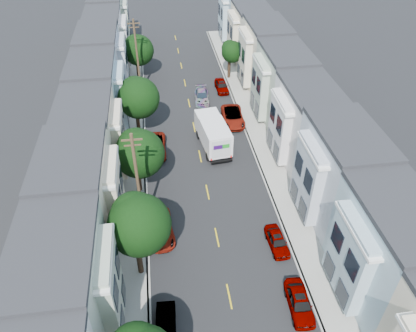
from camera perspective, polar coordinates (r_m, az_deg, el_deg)
ground at (r=36.04m, az=1.27°, el=-10.01°), size 160.00×160.00×0.00m
road_slab at (r=47.26m, az=-1.57°, el=3.54°), size 12.00×70.00×0.02m
curb_left at (r=47.09m, az=-8.91°, el=2.98°), size 0.30×70.00×0.15m
curb_right at (r=48.13m, az=5.62°, el=4.16°), size 0.30×70.00×0.15m
sidewalk_left at (r=47.16m, az=-10.49°, el=2.84°), size 2.60×70.00×0.15m
sidewalk_right at (r=48.42m, az=7.12°, el=4.26°), size 2.60×70.00×0.15m
centerline at (r=47.27m, az=-1.57°, el=3.53°), size 0.12×70.00×0.01m
townhouse_row_left at (r=47.61m, az=-15.03°, el=2.35°), size 5.00×70.00×8.50m
townhouse_row_right at (r=49.50m, az=11.40°, el=4.48°), size 5.00×70.00×8.50m
tree_b at (r=30.02m, az=-9.81°, el=-8.22°), size 4.70×4.70×7.76m
tree_c at (r=38.21m, az=-9.73°, el=1.68°), size 4.70×4.70×6.84m
tree_d at (r=46.32m, az=-9.86°, el=9.39°), size 4.70×4.70×7.34m
tree_e at (r=60.30m, az=-9.84°, el=15.72°), size 4.33×4.33×6.54m
tree_far_r at (r=60.01m, az=3.33°, el=15.69°), size 3.10×3.10×5.58m
utility_pole_near at (r=33.69m, az=-9.80°, el=-2.60°), size 1.60×0.26×10.00m
utility_pole_far at (r=56.10m, az=-9.91°, el=14.85°), size 1.60×0.26×10.00m
fedex_truck at (r=45.25m, az=0.71°, el=4.62°), size 2.65×6.89×3.31m
lead_sedan at (r=55.16m, az=-0.89°, el=9.80°), size 2.16×4.47×1.30m
parked_left_b at (r=30.42m, az=-5.93°, el=-21.67°), size 1.55×3.90×1.28m
parked_left_c at (r=36.01m, az=-6.80°, el=-8.77°), size 2.66×5.15×1.39m
parked_left_d at (r=45.39m, az=-7.51°, el=2.67°), size 2.59×5.38×1.48m
parked_right_a at (r=31.96m, az=12.76°, el=-18.22°), size 1.84×4.33×1.38m
parked_right_b at (r=35.41m, az=9.70°, el=-10.39°), size 1.64×3.86×1.23m
parked_right_c at (r=50.42m, az=3.52°, el=6.92°), size 2.81×5.60×1.52m
parked_right_d at (r=57.73m, az=1.92°, el=11.18°), size 1.69×4.24×1.37m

